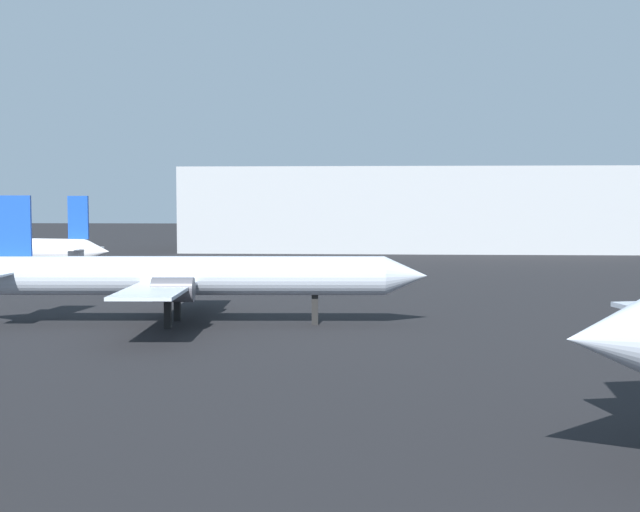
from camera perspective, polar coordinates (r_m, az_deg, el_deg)
airplane_distant at (r=56.79m, az=-9.20°, el=-1.37°), size 32.13×20.84×8.79m
airplane_far_right at (r=95.77m, az=-20.24°, el=0.40°), size 22.99×19.11×8.96m
terminal_building at (r=144.47m, az=6.15°, el=3.21°), size 75.26×27.49×13.91m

